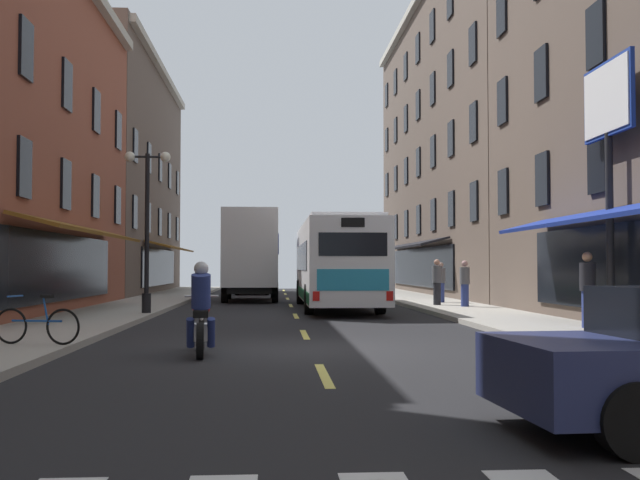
{
  "coord_description": "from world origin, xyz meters",
  "views": [
    {
      "loc": [
        -0.74,
        -14.27,
        1.56
      ],
      "look_at": [
        0.8,
        9.98,
        2.44
      ],
      "focal_mm": 41.92,
      "sensor_mm": 36.0,
      "label": 1
    }
  ],
  "objects_px": {
    "transit_bus": "(336,263)",
    "pedestrian_mid": "(465,283)",
    "pedestrian_far": "(437,281)",
    "sedan_near": "(253,282)",
    "box_truck": "(251,256)",
    "billboard_sign": "(608,130)",
    "pedestrian_rear": "(588,288)",
    "bicycle_near": "(37,325)",
    "pedestrian_near": "(441,281)",
    "street_lamp_twin": "(147,223)",
    "motorcycle_rider": "(201,315)"
  },
  "relations": [
    {
      "from": "sedan_near",
      "to": "bicycle_near",
      "type": "bearing_deg",
      "value": -96.2
    },
    {
      "from": "box_truck",
      "to": "street_lamp_twin",
      "type": "relative_size",
      "value": 1.33
    },
    {
      "from": "pedestrian_near",
      "to": "pedestrian_mid",
      "type": "distance_m",
      "value": 3.23
    },
    {
      "from": "motorcycle_rider",
      "to": "pedestrian_rear",
      "type": "bearing_deg",
      "value": 22.81
    },
    {
      "from": "bicycle_near",
      "to": "sedan_near",
      "type": "bearing_deg",
      "value": 83.8
    },
    {
      "from": "motorcycle_rider",
      "to": "pedestrian_rear",
      "type": "xyz_separation_m",
      "value": [
        8.64,
        3.64,
        0.35
      ]
    },
    {
      "from": "motorcycle_rider",
      "to": "pedestrian_near",
      "type": "xyz_separation_m",
      "value": [
        8.04,
        16.29,
        0.28
      ]
    },
    {
      "from": "pedestrian_near",
      "to": "pedestrian_rear",
      "type": "distance_m",
      "value": 12.67
    },
    {
      "from": "billboard_sign",
      "to": "pedestrian_rear",
      "type": "distance_m",
      "value": 3.73
    },
    {
      "from": "bicycle_near",
      "to": "box_truck",
      "type": "bearing_deg",
      "value": 80.77
    },
    {
      "from": "billboard_sign",
      "to": "sedan_near",
      "type": "relative_size",
      "value": 1.3
    },
    {
      "from": "billboard_sign",
      "to": "motorcycle_rider",
      "type": "xyz_separation_m",
      "value": [
        -9.06,
        -3.35,
        -4.05
      ]
    },
    {
      "from": "box_truck",
      "to": "pedestrian_mid",
      "type": "bearing_deg",
      "value": -44.9
    },
    {
      "from": "billboard_sign",
      "to": "motorcycle_rider",
      "type": "distance_m",
      "value": 10.47
    },
    {
      "from": "billboard_sign",
      "to": "street_lamp_twin",
      "type": "bearing_deg",
      "value": 150.2
    },
    {
      "from": "pedestrian_far",
      "to": "pedestrian_near",
      "type": "bearing_deg",
      "value": -16.36
    },
    {
      "from": "pedestrian_mid",
      "to": "street_lamp_twin",
      "type": "xyz_separation_m",
      "value": [
        -10.82,
        -3.02,
        1.94
      ]
    },
    {
      "from": "transit_bus",
      "to": "bicycle_near",
      "type": "height_order",
      "value": "transit_bus"
    },
    {
      "from": "transit_bus",
      "to": "bicycle_near",
      "type": "distance_m",
      "value": 15.34
    },
    {
      "from": "motorcycle_rider",
      "to": "pedestrian_mid",
      "type": "distance_m",
      "value": 15.42
    },
    {
      "from": "pedestrian_rear",
      "to": "pedestrian_far",
      "type": "bearing_deg",
      "value": -146.45
    },
    {
      "from": "street_lamp_twin",
      "to": "pedestrian_rear",
      "type": "bearing_deg",
      "value": -29.62
    },
    {
      "from": "transit_bus",
      "to": "street_lamp_twin",
      "type": "bearing_deg",
      "value": -145.44
    },
    {
      "from": "box_truck",
      "to": "pedestrian_mid",
      "type": "distance_m",
      "value": 11.24
    },
    {
      "from": "billboard_sign",
      "to": "pedestrian_far",
      "type": "relative_size",
      "value": 3.64
    },
    {
      "from": "billboard_sign",
      "to": "box_truck",
      "type": "relative_size",
      "value": 0.93
    },
    {
      "from": "pedestrian_rear",
      "to": "pedestrian_mid",
      "type": "bearing_deg",
      "value": -150.11
    },
    {
      "from": "sedan_near",
      "to": "bicycle_near",
      "type": "relative_size",
      "value": 2.86
    },
    {
      "from": "pedestrian_far",
      "to": "sedan_near",
      "type": "bearing_deg",
      "value": 25.19
    },
    {
      "from": "motorcycle_rider",
      "to": "bicycle_near",
      "type": "xyz_separation_m",
      "value": [
        -3.04,
        0.61,
        -0.21
      ]
    },
    {
      "from": "box_truck",
      "to": "pedestrian_far",
      "type": "height_order",
      "value": "box_truck"
    },
    {
      "from": "street_lamp_twin",
      "to": "pedestrian_far",
      "type": "bearing_deg",
      "value": 22.79
    },
    {
      "from": "transit_bus",
      "to": "pedestrian_far",
      "type": "distance_m",
      "value": 3.87
    },
    {
      "from": "pedestrian_rear",
      "to": "box_truck",
      "type": "bearing_deg",
      "value": -127.08
    },
    {
      "from": "sedan_near",
      "to": "motorcycle_rider",
      "type": "relative_size",
      "value": 2.3
    },
    {
      "from": "box_truck",
      "to": "sedan_near",
      "type": "bearing_deg",
      "value": 90.77
    },
    {
      "from": "box_truck",
      "to": "sedan_near",
      "type": "relative_size",
      "value": 1.39
    },
    {
      "from": "box_truck",
      "to": "bicycle_near",
      "type": "xyz_separation_m",
      "value": [
        -3.31,
        -20.35,
        -1.57
      ]
    },
    {
      "from": "street_lamp_twin",
      "to": "pedestrian_near",
      "type": "bearing_deg",
      "value": 30.33
    },
    {
      "from": "transit_bus",
      "to": "pedestrian_near",
      "type": "xyz_separation_m",
      "value": [
        4.4,
        1.93,
        -0.71
      ]
    },
    {
      "from": "pedestrian_near",
      "to": "pedestrian_rear",
      "type": "relative_size",
      "value": 0.91
    },
    {
      "from": "billboard_sign",
      "to": "pedestrian_far",
      "type": "bearing_deg",
      "value": 98.45
    },
    {
      "from": "bicycle_near",
      "to": "pedestrian_rear",
      "type": "relative_size",
      "value": 0.94
    },
    {
      "from": "sedan_near",
      "to": "street_lamp_twin",
      "type": "relative_size",
      "value": 0.95
    },
    {
      "from": "sedan_near",
      "to": "pedestrian_mid",
      "type": "height_order",
      "value": "pedestrian_mid"
    },
    {
      "from": "transit_bus",
      "to": "pedestrian_mid",
      "type": "bearing_deg",
      "value": -15.9
    },
    {
      "from": "billboard_sign",
      "to": "pedestrian_rear",
      "type": "bearing_deg",
      "value": 145.47
    },
    {
      "from": "pedestrian_near",
      "to": "pedestrian_mid",
      "type": "bearing_deg",
      "value": 80.38
    },
    {
      "from": "transit_bus",
      "to": "pedestrian_near",
      "type": "distance_m",
      "value": 4.86
    },
    {
      "from": "billboard_sign",
      "to": "transit_bus",
      "type": "height_order",
      "value": "billboard_sign"
    }
  ]
}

